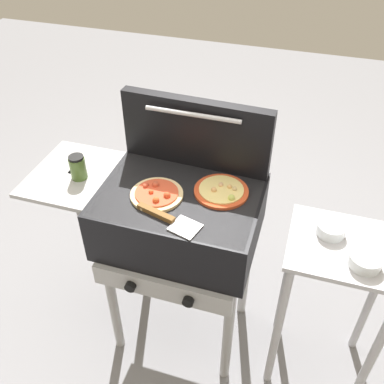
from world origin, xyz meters
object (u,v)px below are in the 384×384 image
Objects in this scene: topping_bowl_near at (331,229)px; topping_bowl_far at (365,261)px; pizza_pepperoni at (157,194)px; sauce_jar at (78,167)px; grill at (177,220)px; prep_table at (335,286)px; spatula at (168,219)px; pizza_cheese at (222,191)px.

topping_bowl_far is at bearing -45.63° from topping_bowl_near.
pizza_pepperoni is 1.99× the size of sauce_jar.
pizza_pepperoni is at bearing -152.94° from grill.
topping_bowl_near is (0.67, 0.09, -0.08)m from pizza_pepperoni.
pizza_pepperoni is 0.80m from topping_bowl_far.
spatula is at bearing -166.30° from prep_table.
topping_bowl_far is (1.14, -0.06, -0.12)m from sauce_jar.
topping_bowl_near is (1.02, 0.07, -0.12)m from sauce_jar.
prep_table is at bearing 1.19° from sauce_jar.
topping_bowl_far is at bearing -13.43° from pizza_cheese.
pizza_pepperoni reaches higher than topping_bowl_far.
pizza_pepperoni is 0.68m from topping_bowl_near.
spatula is (-0.15, -0.21, -0.00)m from pizza_cheese.
topping_bowl_near is (0.60, 0.05, 0.07)m from grill.
pizza_pepperoni reaches higher than grill.
sauce_jar is (-0.34, 0.02, 0.04)m from pizza_pepperoni.
spatula is at bearing -124.76° from pizza_cheese.
topping_bowl_near is at bearing 19.56° from spatula.
spatula is (0.02, -0.15, 0.15)m from grill.
topping_bowl_far is (0.05, -0.08, 0.26)m from prep_table.
grill reaches higher than topping_bowl_far.
grill is at bearing -160.93° from pizza_cheese.
prep_table is 7.38× the size of topping_bowl_near.
prep_table is (0.65, 0.16, -0.34)m from spatula.
topping_bowl_near is at bearing 145.64° from prep_table.
sauce_jar reaches higher than topping_bowl_far.
sauce_jar is at bearing 177.23° from pizza_pepperoni.
sauce_jar is at bearing 177.14° from topping_bowl_far.
spatula is 0.33× the size of prep_table.
grill is at bearing -179.63° from prep_table.
pizza_pepperoni is 0.35m from sauce_jar.
prep_table is at bearing -34.36° from topping_bowl_near.
sauce_jar reaches higher than pizza_pepperoni.
sauce_jar is 0.95× the size of topping_bowl_near.
pizza_cheese is at bearing 19.07° from grill.
grill is 1.19× the size of prep_table.
topping_bowl_near is 0.18m from topping_bowl_far.
pizza_pepperoni is 1.89× the size of topping_bowl_near.
grill is 4.45× the size of pizza_cheese.
topping_bowl_near is (-0.07, 0.05, 0.26)m from prep_table.
grill is 8.20× the size of topping_bowl_far.
pizza_pepperoni is at bearing 177.10° from topping_bowl_far.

